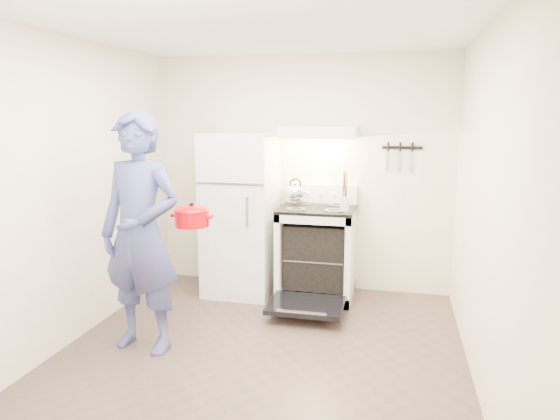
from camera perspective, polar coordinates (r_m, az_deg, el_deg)
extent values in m
plane|color=#4A3D34|center=(4.08, -2.60, -16.64)|extent=(3.60, 3.60, 0.00)
cube|color=#EDE4C6|center=(5.41, 2.44, 4.13)|extent=(3.20, 0.02, 2.50)
cube|color=white|center=(5.28, -4.51, -0.46)|extent=(0.70, 0.70, 1.70)
cube|color=white|center=(5.21, 4.20, -5.01)|extent=(0.76, 0.65, 0.92)
cube|color=black|center=(5.10, 4.27, 0.13)|extent=(0.76, 0.65, 0.03)
cube|color=white|center=(5.36, 4.76, 1.89)|extent=(0.76, 0.07, 0.20)
cube|color=black|center=(4.76, 3.01, -10.81)|extent=(0.70, 0.54, 0.04)
cube|color=gray|center=(5.22, 4.20, -5.22)|extent=(0.60, 0.52, 0.01)
cube|color=white|center=(5.09, 4.53, 8.88)|extent=(0.76, 0.50, 0.12)
cube|color=black|center=(5.28, 13.80, 6.94)|extent=(0.40, 0.02, 0.03)
cylinder|color=#8A6449|center=(5.17, 3.79, -5.21)|extent=(0.31, 0.31, 0.02)
cylinder|color=silver|center=(4.79, 7.39, 0.70)|extent=(0.10, 0.10, 0.13)
imported|color=navy|center=(4.09, -15.66, -2.66)|extent=(0.75, 0.54, 1.91)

